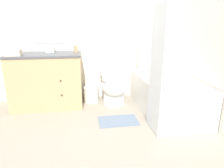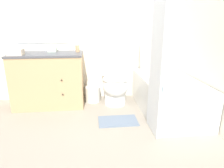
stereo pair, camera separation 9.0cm
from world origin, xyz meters
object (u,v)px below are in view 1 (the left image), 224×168
object	(u,v)px
vanity_cabinet	(47,80)
toilet	(114,84)
sink_faucet	(47,49)
hand_towel_folded	(13,53)
bath_towel_folded	(173,86)
bath_mat	(118,121)
wastebasket	(91,94)
bathtub	(166,94)
soap_dispenser	(76,48)
tissue_box	(50,49)

from	to	relation	value
vanity_cabinet	toilet	world-z (taller)	vanity_cabinet
sink_faucet	hand_towel_folded	xyz separation A→B (m)	(-0.39, -0.36, 0.01)
bath_towel_folded	bath_mat	xyz separation A→B (m)	(-0.64, 0.19, -0.52)
toilet	wastebasket	world-z (taller)	toilet
sink_faucet	bathtub	size ratio (longest dim) A/B	0.10
wastebasket	soap_dispenser	size ratio (longest dim) A/B	1.88
bathtub	wastebasket	xyz separation A→B (m)	(-1.08, 0.50, -0.13)
tissue_box	soap_dispenser	xyz separation A→B (m)	(0.40, -0.08, 0.02)
sink_faucet	bath_towel_folded	size ratio (longest dim) A/B	0.43
bath_towel_folded	sink_faucet	bearing A→B (deg)	145.96
bathtub	tissue_box	distance (m)	1.89
wastebasket	tissue_box	size ratio (longest dim) A/B	1.89
wastebasket	hand_towel_folded	world-z (taller)	hand_towel_folded
tissue_box	soap_dispenser	size ratio (longest dim) A/B	0.99
vanity_cabinet	wastebasket	bearing A→B (deg)	5.59
vanity_cabinet	wastebasket	size ratio (longest dim) A/B	4.22
sink_faucet	bathtub	world-z (taller)	sink_faucet
toilet	sink_faucet	bearing A→B (deg)	164.50
bathtub	hand_towel_folded	size ratio (longest dim) A/B	7.13
vanity_cabinet	tissue_box	xyz separation A→B (m)	(0.06, 0.15, 0.44)
vanity_cabinet	soap_dispenser	xyz separation A→B (m)	(0.46, 0.07, 0.46)
toilet	bath_mat	distance (m)	0.71
tissue_box	vanity_cabinet	bearing A→B (deg)	-112.15
bathtub	hand_towel_folded	world-z (taller)	hand_towel_folded
bathtub	hand_towel_folded	bearing A→B (deg)	172.42
soap_dispenser	bath_mat	world-z (taller)	soap_dispenser
bath_towel_folded	bath_mat	world-z (taller)	bath_towel_folded
wastebasket	hand_towel_folded	bearing A→B (deg)	-168.47
soap_dispenser	tissue_box	bearing A→B (deg)	169.03
toilet	bathtub	xyz separation A→B (m)	(0.72, -0.36, -0.08)
wastebasket	tissue_box	world-z (taller)	tissue_box
toilet	soap_dispenser	bearing A→B (deg)	165.47
toilet	bathtub	world-z (taller)	toilet
vanity_cabinet	wastebasket	xyz separation A→B (m)	(0.67, 0.07, -0.30)
toilet	wastebasket	distance (m)	0.43
toilet	bath_mat	world-z (taller)	toilet
hand_towel_folded	bath_mat	distance (m)	1.72
bathtub	bath_towel_folded	size ratio (longest dim) A/B	4.38
toilet	wastebasket	xyz separation A→B (m)	(-0.35, 0.14, -0.21)
bathtub	tissue_box	size ratio (longest dim) A/B	10.84
tissue_box	bath_mat	world-z (taller)	tissue_box
sink_faucet	toilet	xyz separation A→B (m)	(1.02, -0.28, -0.53)
vanity_cabinet	bath_mat	bearing A→B (deg)	-35.44
sink_faucet	bath_towel_folded	xyz separation A→B (m)	(1.63, -1.10, -0.33)
sink_faucet	wastebasket	size ratio (longest dim) A/B	0.57
sink_faucet	soap_dispenser	bearing A→B (deg)	-16.68
hand_towel_folded	bath_towel_folded	world-z (taller)	hand_towel_folded
wastebasket	soap_dispenser	xyz separation A→B (m)	(-0.22, 0.00, 0.76)
soap_dispenser	hand_towel_folded	bearing A→B (deg)	-165.32
tissue_box	soap_dispenser	world-z (taller)	soap_dispenser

